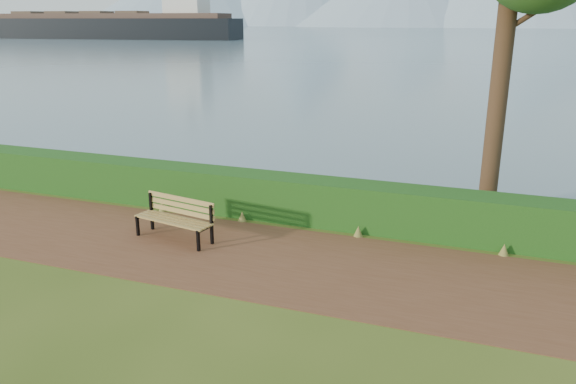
% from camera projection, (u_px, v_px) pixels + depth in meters
% --- Properties ---
extents(ground, '(140.00, 140.00, 0.00)m').
position_uv_depth(ground, '(250.00, 263.00, 10.60)').
color(ground, '#3B4F16').
rests_on(ground, ground).
extents(path, '(40.00, 3.40, 0.01)m').
position_uv_depth(path, '(256.00, 257.00, 10.87)').
color(path, brown).
rests_on(path, ground).
extents(hedge, '(32.00, 0.85, 1.00)m').
position_uv_depth(hedge, '(296.00, 199.00, 12.78)').
color(hedge, '#174112').
rests_on(hedge, ground).
extents(water, '(700.00, 510.00, 0.00)m').
position_uv_depth(water, '(492.00, 30.00, 243.83)').
color(water, '#405467').
rests_on(water, ground).
extents(bench, '(1.82, 0.83, 0.88)m').
position_uv_depth(bench, '(176.00, 216.00, 11.65)').
color(bench, black).
rests_on(bench, ground).
extents(cargo_ship, '(65.64, 16.99, 19.71)m').
position_uv_depth(cargo_ship, '(115.00, 26.00, 132.33)').
color(cargo_ship, black).
rests_on(cargo_ship, ground).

